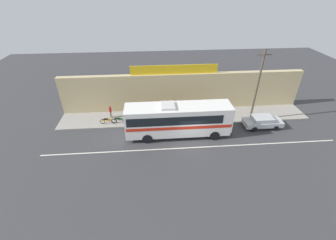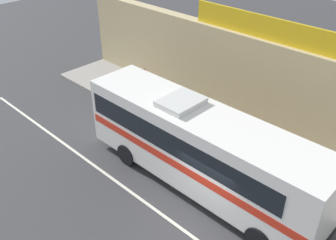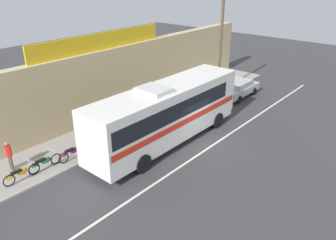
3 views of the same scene
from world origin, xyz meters
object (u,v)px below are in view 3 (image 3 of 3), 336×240
intercity_bus (166,111)px  utility_pole (221,41)px  motorcycle_black (21,173)px  motorcycle_green (73,152)px  motorcycle_blue (44,162)px  pedestrian_near_shop (9,154)px  parked_car (238,88)px

intercity_bus → utility_pole: bearing=13.1°
utility_pole → motorcycle_black: size_ratio=4.41×
motorcycle_green → motorcycle_black: same height
utility_pole → motorcycle_green: bearing=178.4°
motorcycle_blue → motorcycle_black: size_ratio=0.98×
motorcycle_green → motorcycle_black: size_ratio=1.02×
intercity_bus → pedestrian_near_shop: size_ratio=6.79×
motorcycle_blue → pedestrian_near_shop: pedestrian_near_shop is taller
utility_pole → motorcycle_black: 17.29m
utility_pole → pedestrian_near_shop: 17.12m
motorcycle_green → parked_car: bearing=-6.9°
utility_pole → motorcycle_blue: (-15.52, 0.62, -3.93)m
motorcycle_green → motorcycle_blue: size_ratio=1.04×
motorcycle_blue → pedestrian_near_shop: 1.81m
intercity_bus → motorcycle_blue: size_ratio=5.89×
motorcycle_blue → intercity_bus: bearing=-22.8°
motorcycle_green → intercity_bus: bearing=-27.1°
motorcycle_black → pedestrian_near_shop: (0.17, 1.36, 0.52)m
motorcycle_green → pedestrian_near_shop: (-2.75, 1.53, 0.52)m
motorcycle_black → parked_car: bearing=-6.3°
parked_car → utility_pole: bearing=120.8°
motorcycle_green → motorcycle_blue: same height
intercity_bus → parked_car: bearing=4.2°
intercity_bus → pedestrian_near_shop: bearing=152.1°
parked_car → utility_pole: size_ratio=0.51×
utility_pole → pedestrian_near_shop: bearing=173.4°
parked_car → utility_pole: (-0.83, 1.39, 3.76)m
motorcycle_blue → pedestrian_near_shop: size_ratio=1.15×
intercity_bus → motorcycle_black: (-7.80, 2.68, -1.50)m
intercity_bus → motorcycle_green: (-4.88, 2.50, -1.50)m
utility_pole → motorcycle_black: utility_pole is taller
utility_pole → parked_car: bearing=-59.2°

